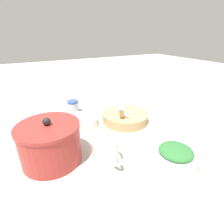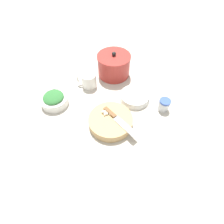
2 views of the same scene
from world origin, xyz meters
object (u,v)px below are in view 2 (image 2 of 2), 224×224
Objects in this scene: cutting_board at (111,121)px; spice_jar at (164,105)px; stock_pot at (114,65)px; chef_knife at (117,119)px; coffee_mug at (89,80)px; herb_bowl at (54,99)px; garlic_cloves at (106,113)px; plate_stack at (135,97)px.

cutting_board is 0.33m from spice_jar.
stock_pot reaches higher than spice_jar.
stock_pot reaches higher than cutting_board.
spice_jar is 0.33× the size of stock_pot.
chef_knife is 0.37m from coffee_mug.
cutting_board is at bearing -139.52° from spice_jar.
spice_jar is (0.25, 0.21, 0.01)m from cutting_board.
herb_bowl is (-0.37, 0.02, 0.01)m from cutting_board.
chef_knife is 0.41m from herb_bowl.
spice_jar is (0.29, 0.19, -0.02)m from garlic_cloves.
stock_pot reaches higher than chef_knife.
herb_bowl is at bearing -120.81° from stock_pot.
spice_jar is 0.18m from plate_stack.
coffee_mug reaches higher than plate_stack.
garlic_cloves reaches higher than cutting_board.
garlic_cloves is 0.40m from stock_pot.
chef_knife is 0.08m from garlic_cloves.
cutting_board is 0.05m from garlic_cloves.
chef_knife is 0.30m from spice_jar.
chef_knife is at bearing -39.21° from coffee_mug.
herb_bowl is at bearing 177.01° from cutting_board.
stock_pot is (0.11, 0.17, 0.03)m from coffee_mug.
chef_knife reaches higher than plate_stack.
plate_stack is (0.11, 0.21, -0.04)m from garlic_cloves.
cutting_board is at bearing -28.80° from garlic_cloves.
chef_knife is at bearing -135.63° from spice_jar.
coffee_mug is at bearing -122.51° from stock_pot.
spice_jar reaches higher than garlic_cloves.
herb_bowl reaches higher than garlic_cloves.
coffee_mug reaches higher than cutting_board.
stock_pot is (-0.21, 0.18, 0.06)m from plate_stack.
chef_knife is 3.27× the size of garlic_cloves.
plate_stack is (0.32, -0.01, -0.03)m from coffee_mug.
herb_bowl reaches higher than cutting_board.
plate_stack is 0.28m from stock_pot.
garlic_cloves is 0.94× the size of spice_jar.
herb_bowl is (-0.34, -0.00, -0.02)m from garlic_cloves.
chef_knife is (0.04, 0.01, 0.03)m from cutting_board.
coffee_mug reaches higher than herb_bowl.
spice_jar is 0.50m from coffee_mug.
spice_jar is at bearing -5.07° from plate_stack.
plate_stack is at bearing 73.31° from cutting_board.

